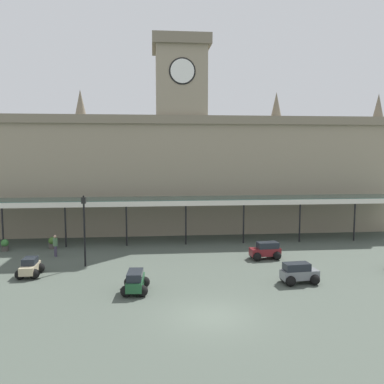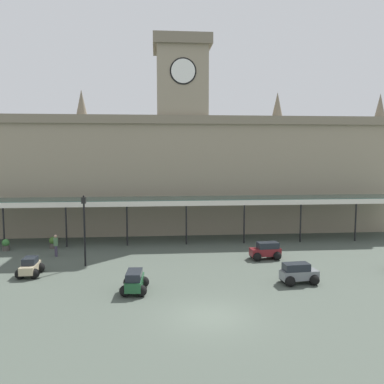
% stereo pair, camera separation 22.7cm
% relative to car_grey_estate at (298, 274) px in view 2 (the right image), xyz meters
% --- Properties ---
extents(ground_plane, '(140.00, 140.00, 0.00)m').
position_rel_car_grey_estate_xyz_m(ground_plane, '(-6.02, -4.47, -0.56)').
color(ground_plane, '#464F45').
extents(station_building, '(43.07, 5.59, 18.86)m').
position_rel_car_grey_estate_xyz_m(station_building, '(-6.02, 17.24, 5.81)').
color(station_building, gray).
rests_on(station_building, ground).
extents(entrance_canopy, '(40.71, 3.26, 3.88)m').
position_rel_car_grey_estate_xyz_m(entrance_canopy, '(-6.02, 12.32, 3.16)').
color(entrance_canopy, '#38564C').
rests_on(entrance_canopy, ground).
extents(car_grey_estate, '(2.32, 1.67, 1.27)m').
position_rel_car_grey_estate_xyz_m(car_grey_estate, '(0.00, 0.00, 0.00)').
color(car_grey_estate, slate).
rests_on(car_grey_estate, ground).
extents(car_maroon_estate, '(2.32, 1.68, 1.27)m').
position_rel_car_grey_estate_xyz_m(car_maroon_estate, '(-0.48, 5.70, 0.00)').
color(car_maroon_estate, maroon).
rests_on(car_maroon_estate, ground).
extents(car_green_estate, '(1.63, 2.30, 1.27)m').
position_rel_car_grey_estate_xyz_m(car_green_estate, '(-9.87, -0.64, 0.00)').
color(car_green_estate, '#1E512D').
rests_on(car_green_estate, ground).
extents(car_beige_sedan, '(1.54, 2.06, 1.19)m').
position_rel_car_grey_estate_xyz_m(car_beige_sedan, '(-16.78, 3.08, -0.06)').
color(car_beige_sedan, tan).
rests_on(car_beige_sedan, ground).
extents(pedestrian_beside_cars, '(0.34, 0.37, 1.67)m').
position_rel_car_grey_estate_xyz_m(pedestrian_beside_cars, '(-16.30, 7.95, 0.34)').
color(pedestrian_beside_cars, '#3F384C').
rests_on(pedestrian_beside_cars, ground).
extents(victorian_lamppost, '(0.30, 0.30, 5.01)m').
position_rel_car_grey_estate_xyz_m(victorian_lamppost, '(-13.59, 4.98, 2.54)').
color(victorian_lamppost, black).
rests_on(victorian_lamppost, ground).
extents(planter_forecourt_centre, '(0.60, 0.60, 0.96)m').
position_rel_car_grey_estate_xyz_m(planter_forecourt_centre, '(-17.18, 10.57, -0.07)').
color(planter_forecourt_centre, '#47423D').
rests_on(planter_forecourt_centre, ground).
extents(planter_by_canopy, '(0.60, 0.60, 0.96)m').
position_rel_car_grey_estate_xyz_m(planter_by_canopy, '(-20.77, 10.07, -0.07)').
color(planter_by_canopy, '#47423D').
rests_on(planter_by_canopy, ground).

